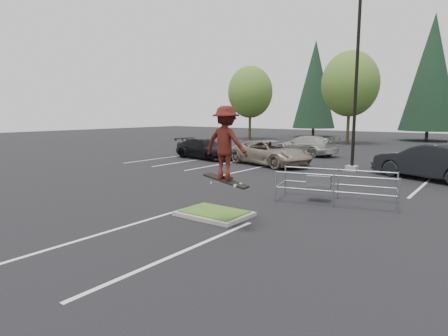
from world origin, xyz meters
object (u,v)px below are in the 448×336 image
Objects in this scene: decid_a at (250,94)px; conif_a at (315,85)px; cart_corral at (323,182)px; light_pole at (356,89)px; conif_b at (432,73)px; car_l_black at (204,149)px; car_l_tan at (270,153)px; car_far_silver at (307,145)px; decid_b at (350,86)px; skateboarder at (226,143)px; car_r_charc at (431,162)px.

conif_a is at bearing 68.09° from decid_a.
cart_corral is at bearing -66.05° from conif_a.
conif_b is (-0.50, 28.50, 3.29)m from light_pole.
conif_a is 29.48m from car_l_black.
car_l_tan is (-6.54, 7.57, 0.04)m from cart_corral.
decid_a reaches higher than car_l_black.
decid_a is at bearing 52.57° from car_l_tan.
decid_a is 20.77m from car_l_black.
decid_b is at bearing -160.04° from car_far_silver.
conif_b is 2.75× the size of car_far_silver.
decid_b is (-6.51, 18.53, 1.48)m from light_pole.
skateboarder is at bearing -138.87° from car_l_tan.
light_pole is 2.03× the size of car_l_black.
decid_b is at bearing 21.06° from car_l_tan.
car_far_silver is at bearing -67.75° from conif_a.
conif_b is at bearing -177.18° from car_far_silver.
car_l_black is 0.94× the size of car_far_silver.
conif_a is (-7.99, 9.47, 1.05)m from decid_b.
cart_corral is at bearing 41.87° from car_far_silver.
conif_a reaches higher than decid_b.
car_r_charc is 11.51m from car_far_silver.
car_r_charc is (3.30, 12.50, -1.55)m from skateboarder.
cart_corral is 0.80× the size of car_r_charc.
light_pole is at bearing 57.86° from car_far_silver.
decid_b is at bearing -128.78° from car_r_charc.
conif_b reaches higher than decid_b.
car_far_silver is (-7.04, 14.11, 0.02)m from cart_corral.
cart_corral is at bearing -102.47° from skateboarder.
car_far_silver is (9.00, -22.00, -6.33)m from conif_a.
conif_b reaches higher than car_r_charc.
conif_b is 30.16m from car_r_charc.
decid_a is at bearing -111.91° from conif_a.
car_far_silver is at bearing 132.51° from light_pole.
decid_a is 0.61× the size of conif_b.
light_pole is 1.80× the size of car_l_tan.
car_r_charc is (9.00, 0.04, 0.12)m from car_l_tan.
decid_b reaches higher than car_l_tan.
car_r_charc is at bearing -7.13° from light_pole.
car_l_black is (4.00, -28.50, -6.38)m from conif_a.
conif_b reaches higher than car_far_silver.
decid_a is 1.58× the size of car_l_tan.
conif_b is 30.23m from car_l_tan.
car_far_silver is at bearing -85.40° from decid_b.
light_pole is 28.69m from conif_b.
light_pole is 1.92× the size of car_far_silver.
skateboarder is at bearing 33.42° from car_far_silver.
skateboarder is 0.42× the size of car_far_silver.
conif_a is 2.38× the size of car_r_charc.
car_l_tan is at bearing -173.81° from light_pole.
decid_b is 1.94× the size of car_l_black.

